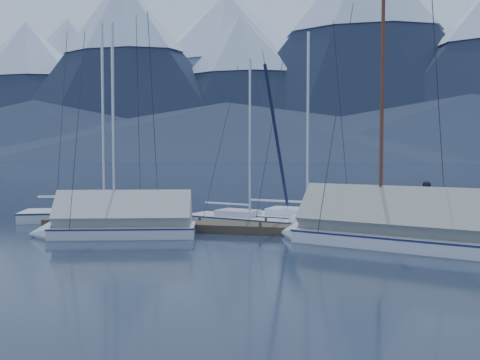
% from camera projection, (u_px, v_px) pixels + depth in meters
% --- Properties ---
extents(ground, '(1000.00, 1000.00, 0.00)m').
position_uv_depth(ground, '(229.00, 239.00, 19.63)').
color(ground, black).
rests_on(ground, ground).
extents(mountain_range, '(877.00, 584.00, 150.50)m').
position_uv_depth(mountain_range, '(353.00, 79.00, 376.80)').
color(mountain_range, '#475675').
rests_on(mountain_range, ground).
extents(dock, '(18.00, 1.50, 0.54)m').
position_uv_depth(dock, '(240.00, 229.00, 21.58)').
color(dock, '#382D23').
rests_on(dock, ground).
extents(mooring_posts, '(15.12, 1.52, 0.35)m').
position_uv_depth(mooring_posts, '(229.00, 223.00, 21.67)').
color(mooring_posts, '#382D23').
rests_on(mooring_posts, ground).
extents(sailboat_open_left, '(8.34, 5.10, 10.68)m').
position_uv_depth(sailboat_open_left, '(116.00, 216.00, 25.48)').
color(sailboat_open_left, silver).
rests_on(sailboat_open_left, ground).
extents(sailboat_open_mid, '(6.60, 3.64, 8.40)m').
position_uv_depth(sailboat_open_mid, '(258.00, 223.00, 23.21)').
color(sailboat_open_mid, silver).
rests_on(sailboat_open_mid, ground).
extents(sailboat_open_right, '(7.59, 3.75, 9.67)m').
position_uv_depth(sailboat_open_right, '(318.00, 223.00, 23.05)').
color(sailboat_open_right, white).
rests_on(sailboat_open_right, ground).
extents(sailboat_covered_near, '(8.33, 4.90, 10.38)m').
position_uv_depth(sailboat_covered_near, '(375.00, 230.00, 18.53)').
color(sailboat_covered_near, silver).
rests_on(sailboat_covered_near, ground).
extents(sailboat_covered_far, '(6.93, 3.66, 9.31)m').
position_uv_depth(sailboat_covered_far, '(111.00, 225.00, 20.36)').
color(sailboat_covered_far, silver).
rests_on(sailboat_covered_far, ground).
extents(person, '(0.60, 0.78, 1.90)m').
position_uv_depth(person, '(427.00, 206.00, 19.75)').
color(person, black).
rests_on(person, dock).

